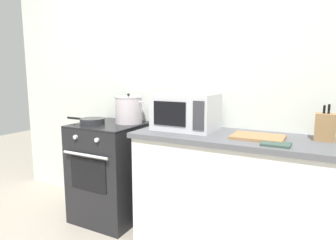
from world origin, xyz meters
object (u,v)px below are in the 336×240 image
object	(u,v)px
stove	(111,171)
cutting_board	(258,137)
frying_pan	(92,121)
knife_block	(325,127)
stock_pot	(129,110)
microwave	(186,111)
oven_mitt	(276,144)

from	to	relation	value
stove	cutting_board	world-z (taller)	cutting_board
stove	frying_pan	world-z (taller)	frying_pan
knife_block	stock_pot	bearing A→B (deg)	-179.22
microwave	knife_block	world-z (taller)	microwave
cutting_board	stock_pot	bearing A→B (deg)	174.43
stove	knife_block	size ratio (longest dim) A/B	3.62
frying_pan	oven_mitt	size ratio (longest dim) A/B	2.37
cutting_board	frying_pan	bearing A→B (deg)	-177.23
stove	stock_pot	bearing A→B (deg)	40.46
stove	microwave	size ratio (longest dim) A/B	1.84
frying_pan	cutting_board	size ratio (longest dim) A/B	1.19
microwave	knife_block	distance (m)	1.03
microwave	cutting_board	size ratio (longest dim) A/B	1.39
stove	cutting_board	bearing A→B (deg)	0.05
microwave	oven_mitt	distance (m)	0.80
stock_pot	stove	bearing A→B (deg)	-139.54
microwave	oven_mitt	xyz separation A→B (m)	(0.75, -0.24, -0.14)
microwave	cutting_board	bearing A→B (deg)	-7.38
stock_pot	oven_mitt	distance (m)	1.39
cutting_board	stove	bearing A→B (deg)	-179.95
microwave	stove	bearing A→B (deg)	-173.94
frying_pan	cutting_board	xyz separation A→B (m)	(1.50, 0.07, -0.02)
stock_pot	cutting_board	xyz separation A→B (m)	(1.21, -0.12, -0.12)
cutting_board	microwave	bearing A→B (deg)	172.62
frying_pan	oven_mitt	distance (m)	1.64
stove	microwave	xyz separation A→B (m)	(0.75, 0.08, 0.61)
stock_pot	microwave	bearing A→B (deg)	-3.75
stock_pot	microwave	size ratio (longest dim) A/B	0.68
stove	knife_block	bearing A→B (deg)	4.56
cutting_board	knife_block	size ratio (longest dim) A/B	1.42
stove	knife_block	world-z (taller)	knife_block
stock_pot	oven_mitt	size ratio (longest dim) A/B	1.90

